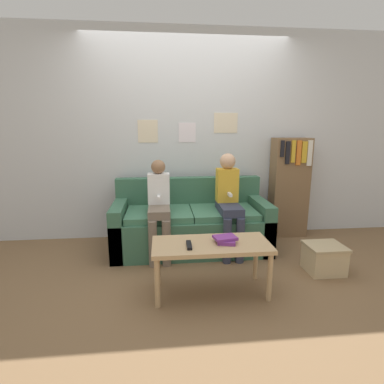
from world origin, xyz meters
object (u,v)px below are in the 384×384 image
(storage_box, at_px, (324,258))
(bookshelf, at_px, (289,187))
(person_left, at_px, (159,204))
(tv_remote, at_px, (189,245))
(coffee_table, at_px, (211,249))
(person_right, at_px, (229,199))
(couch, at_px, (191,225))

(storage_box, bearing_deg, bookshelf, 86.70)
(person_left, bearing_deg, tv_remote, -73.94)
(bookshelf, relative_size, storage_box, 3.58)
(person_left, relative_size, bookshelf, 0.83)
(coffee_table, bearing_deg, bookshelf, 46.48)
(person_left, height_order, person_right, person_right)
(person_left, bearing_deg, couch, 27.39)
(coffee_table, bearing_deg, storage_box, 12.12)
(person_left, distance_m, tv_remote, 0.91)
(couch, distance_m, person_left, 0.52)
(person_right, bearing_deg, couch, 156.39)
(coffee_table, xyz_separation_m, bookshelf, (1.25, 1.31, 0.25))
(person_right, height_order, tv_remote, person_right)
(couch, xyz_separation_m, person_left, (-0.37, -0.19, 0.31))
(person_right, xyz_separation_m, bookshelf, (0.91, 0.49, 0.01))
(tv_remote, xyz_separation_m, storage_box, (1.38, 0.31, -0.32))
(person_left, relative_size, storage_box, 2.97)
(tv_remote, distance_m, bookshelf, 2.00)
(person_left, bearing_deg, storage_box, -18.81)
(tv_remote, relative_size, bookshelf, 0.13)
(bookshelf, bearing_deg, tv_remote, -136.51)
(person_right, relative_size, bookshelf, 0.88)
(coffee_table, height_order, storage_box, coffee_table)
(couch, height_order, storage_box, couch)
(person_right, bearing_deg, bookshelf, 28.41)
(couch, height_order, tv_remote, couch)
(couch, distance_m, person_right, 0.57)
(storage_box, bearing_deg, tv_remote, -167.40)
(couch, bearing_deg, tv_remote, -96.46)
(couch, height_order, bookshelf, bookshelf)
(couch, distance_m, bookshelf, 1.41)
(person_right, bearing_deg, tv_remote, -121.21)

